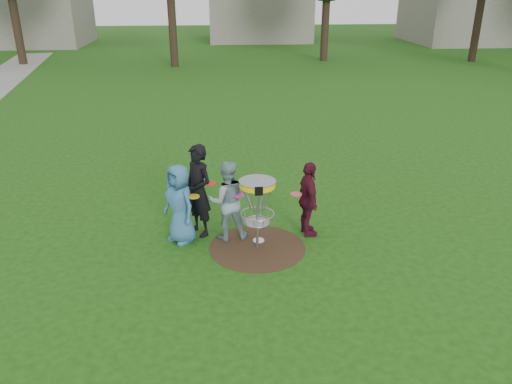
{
  "coord_description": "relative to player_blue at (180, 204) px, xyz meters",
  "views": [
    {
      "loc": [
        -0.67,
        -8.11,
        4.59
      ],
      "look_at": [
        0.0,
        0.3,
        1.0
      ],
      "focal_mm": 35.0,
      "sensor_mm": 36.0,
      "label": 1
    }
  ],
  "objects": [
    {
      "name": "ground",
      "position": [
        1.41,
        -0.4,
        -0.77
      ],
      "size": [
        100.0,
        100.0,
        0.0
      ],
      "primitive_type": "plane",
      "color": "#19470F",
      "rests_on": "ground"
    },
    {
      "name": "player_blue",
      "position": [
        0.0,
        0.0,
        0.0
      ],
      "size": [
        0.86,
        0.89,
        1.54
      ],
      "primitive_type": "imported",
      "rotation": [
        0.0,
        0.0,
        -0.86
      ],
      "color": "teal",
      "rests_on": "ground"
    },
    {
      "name": "dirt_patch",
      "position": [
        1.41,
        -0.4,
        -0.76
      ],
      "size": [
        1.8,
        1.8,
        0.01
      ],
      "primitive_type": "cylinder",
      "color": "#47331E",
      "rests_on": "ground"
    },
    {
      "name": "player_maroon",
      "position": [
        2.43,
        0.06,
        -0.02
      ],
      "size": [
        0.47,
        0.91,
        1.49
      ],
      "primitive_type": "imported",
      "rotation": [
        0.0,
        0.0,
        1.7
      ],
      "color": "#4E1223",
      "rests_on": "ground"
    },
    {
      "name": "player_black",
      "position": [
        0.34,
        0.27,
        0.14
      ],
      "size": [
        0.76,
        0.78,
        1.81
      ],
      "primitive_type": "imported",
      "rotation": [
        0.0,
        0.0,
        -0.87
      ],
      "color": "black",
      "rests_on": "ground"
    },
    {
      "name": "held_discs",
      "position": [
        1.03,
        -0.03,
        0.21
      ],
      "size": [
        2.12,
        0.47,
        0.22
      ],
      "color": "yellow",
      "rests_on": "ground"
    },
    {
      "name": "disc_on_grass",
      "position": [
        1.46,
        -0.14,
        -0.76
      ],
      "size": [
        0.22,
        0.22,
        0.02
      ],
      "primitive_type": "cylinder",
      "color": "white",
      "rests_on": "ground"
    },
    {
      "name": "disc_golf_basket",
      "position": [
        1.41,
        -0.4,
        0.25
      ],
      "size": [
        0.66,
        0.67,
        1.38
      ],
      "color": "#9EA0A5",
      "rests_on": "ground"
    },
    {
      "name": "player_grey",
      "position": [
        0.88,
        0.06,
        0.01
      ],
      "size": [
        0.82,
        0.68,
        1.56
      ],
      "primitive_type": "imported",
      "rotation": [
        0.0,
        0.0,
        3.26
      ],
      "color": "#7D97A1",
      "rests_on": "ground"
    }
  ]
}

